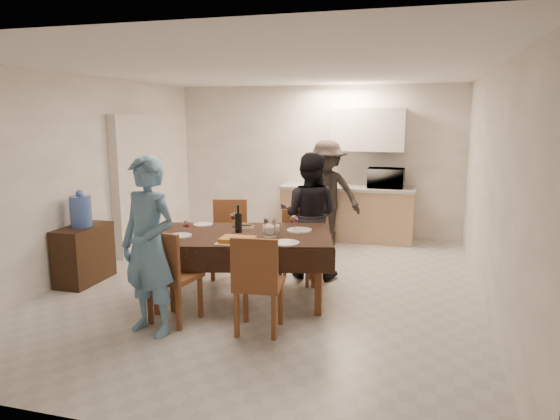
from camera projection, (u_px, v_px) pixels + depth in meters
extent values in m
cube|color=beige|center=(267.00, 286.00, 6.18)|extent=(5.00, 6.00, 0.02)
cube|color=white|center=(266.00, 69.00, 5.70)|extent=(5.00, 6.00, 0.02)
cube|color=white|center=(317.00, 161.00, 8.78)|extent=(5.00, 0.02, 2.60)
cube|color=white|center=(126.00, 243.00, 3.10)|extent=(5.00, 0.02, 2.60)
cube|color=white|center=(86.00, 176.00, 6.60)|extent=(0.02, 6.00, 2.60)
cube|color=white|center=(492.00, 190.00, 5.28)|extent=(0.02, 6.00, 2.60)
cube|color=beige|center=(141.00, 183.00, 7.76)|extent=(0.15, 1.40, 2.10)
cube|color=tan|center=(347.00, 214.00, 8.48)|extent=(2.20, 0.60, 0.86)
cube|color=#ABACA6|center=(347.00, 188.00, 8.40)|extent=(2.24, 0.64, 0.05)
cube|color=white|center=(368.00, 130.00, 8.27)|extent=(1.20, 0.34, 0.70)
cube|color=black|center=(241.00, 235.00, 5.59)|extent=(2.22, 1.62, 0.04)
cube|color=brown|center=(242.00, 269.00, 5.67)|extent=(0.07, 0.07, 0.74)
cube|color=brown|center=(175.00, 276.00, 5.05)|extent=(0.52, 0.52, 0.05)
cube|color=brown|center=(164.00, 257.00, 4.82)|extent=(0.44, 0.13, 0.47)
cube|color=brown|center=(259.00, 284.00, 4.82)|extent=(0.49, 0.49, 0.05)
cube|color=brown|center=(252.00, 264.00, 4.58)|extent=(0.45, 0.08, 0.48)
cube|color=brown|center=(229.00, 241.00, 6.47)|extent=(0.54, 0.54, 0.05)
cube|color=brown|center=(222.00, 224.00, 6.23)|extent=(0.45, 0.15, 0.48)
cube|color=brown|center=(296.00, 249.00, 6.24)|extent=(0.45, 0.45, 0.05)
cube|color=brown|center=(292.00, 233.00, 6.02)|extent=(0.41, 0.08, 0.44)
cube|color=#322110|center=(84.00, 254.00, 6.29)|extent=(0.39, 0.78, 0.72)
cylinder|color=#4B73CC|center=(81.00, 211.00, 6.18)|extent=(0.26, 0.26, 0.39)
cylinder|color=white|center=(270.00, 228.00, 5.43)|extent=(0.13, 0.13, 0.20)
cube|color=#A97B31|center=(238.00, 240.00, 5.20)|extent=(0.42, 0.32, 0.05)
cylinder|color=silver|center=(271.00, 229.00, 5.67)|extent=(0.19, 0.19, 0.07)
cylinder|color=silver|center=(245.00, 227.00, 5.87)|extent=(0.19, 0.19, 0.03)
cylinder|color=silver|center=(180.00, 236.00, 5.46)|extent=(0.25, 0.25, 0.01)
cylinder|color=silver|center=(286.00, 243.00, 5.15)|extent=(0.28, 0.28, 0.02)
cylinder|color=silver|center=(203.00, 224.00, 6.03)|extent=(0.24, 0.24, 0.01)
cylinder|color=silver|center=(299.00, 230.00, 5.71)|extent=(0.29, 0.29, 0.02)
imported|color=white|center=(386.00, 178.00, 8.20)|extent=(0.58, 0.39, 0.32)
imported|color=#5A88AC|center=(149.00, 246.00, 4.72)|extent=(0.71, 0.56, 1.72)
imported|color=black|center=(309.00, 216.00, 6.43)|extent=(0.80, 0.63, 1.62)
imported|color=black|center=(326.00, 193.00, 8.05)|extent=(1.10, 0.63, 1.70)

